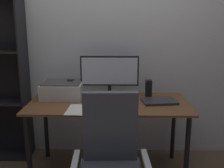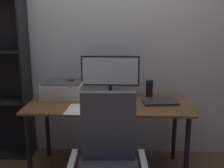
% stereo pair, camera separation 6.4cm
% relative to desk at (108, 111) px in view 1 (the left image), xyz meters
% --- Properties ---
extents(back_wall, '(6.40, 0.10, 2.60)m').
position_rel_desk_xyz_m(back_wall, '(0.00, 0.53, 0.65)').
color(back_wall, silver).
rests_on(back_wall, ground).
extents(desk, '(1.52, 0.72, 0.74)m').
position_rel_desk_xyz_m(desk, '(0.00, 0.00, 0.00)').
color(desk, brown).
rests_on(desk, ground).
extents(monitor, '(0.59, 0.20, 0.41)m').
position_rel_desk_xyz_m(monitor, '(0.01, 0.22, 0.33)').
color(monitor, black).
rests_on(monitor, desk).
extents(keyboard, '(0.29, 0.11, 0.02)m').
position_rel_desk_xyz_m(keyboard, '(0.02, -0.18, 0.09)').
color(keyboard, '#B7BABC').
rests_on(keyboard, desk).
extents(mouse, '(0.07, 0.10, 0.03)m').
position_rel_desk_xyz_m(mouse, '(0.22, -0.16, 0.10)').
color(mouse, black).
rests_on(mouse, desk).
extents(coffee_mug, '(0.09, 0.08, 0.10)m').
position_rel_desk_xyz_m(coffee_mug, '(0.08, 0.02, 0.14)').
color(coffee_mug, white).
rests_on(coffee_mug, desk).
extents(laptop, '(0.35, 0.27, 0.02)m').
position_rel_desk_xyz_m(laptop, '(0.48, 0.01, 0.10)').
color(laptop, '#2D2D30').
rests_on(laptop, desk).
extents(speaker_left, '(0.06, 0.07, 0.17)m').
position_rel_desk_xyz_m(speaker_left, '(-0.39, 0.21, 0.17)').
color(speaker_left, black).
rests_on(speaker_left, desk).
extents(speaker_right, '(0.06, 0.07, 0.17)m').
position_rel_desk_xyz_m(speaker_right, '(0.40, 0.21, 0.17)').
color(speaker_right, black).
rests_on(speaker_right, desk).
extents(printer, '(0.40, 0.34, 0.16)m').
position_rel_desk_xyz_m(printer, '(-0.47, 0.16, 0.17)').
color(printer, silver).
rests_on(printer, desk).
extents(paper_sheet, '(0.22, 0.31, 0.00)m').
position_rel_desk_xyz_m(paper_sheet, '(-0.25, -0.23, 0.09)').
color(paper_sheet, white).
rests_on(paper_sheet, desk).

